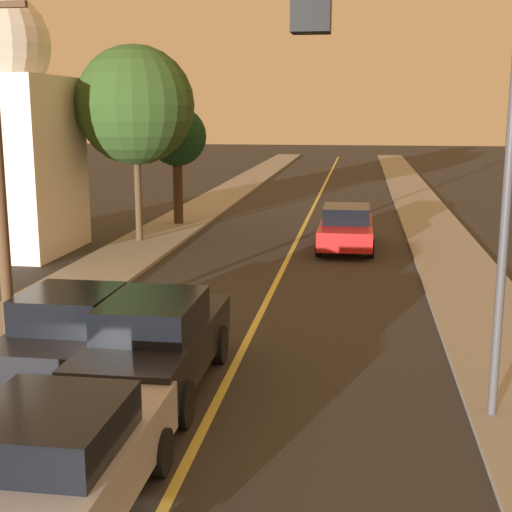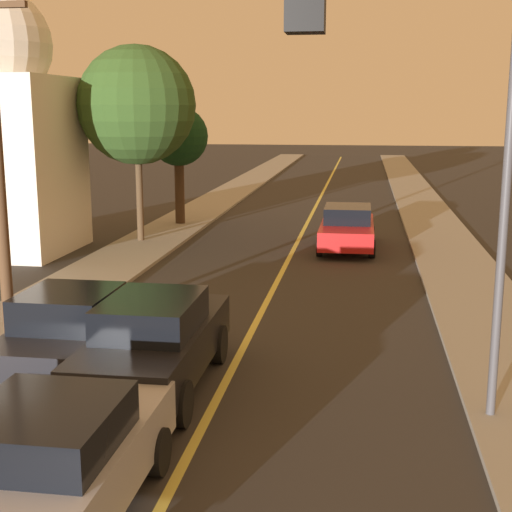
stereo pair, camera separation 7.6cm
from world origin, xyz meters
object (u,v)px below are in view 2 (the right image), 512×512
car_near_lane_second (155,342)px  streetlamp_right (480,118)px  car_outer_lane_second (73,329)px  car_far_oncoming (347,228)px  domed_building_left (2,130)px  tree_left_far (137,105)px  traffic_signal_mast (500,141)px  car_near_lane_front (52,462)px  tree_left_near (178,138)px

car_near_lane_second → streetlamp_right: (5.21, -0.49, 3.89)m
car_outer_lane_second → car_far_oncoming: size_ratio=0.85×
domed_building_left → streetlamp_right: bearing=-40.7°
tree_left_far → domed_building_left: bearing=-151.5°
car_outer_lane_second → domed_building_left: domed_building_left is taller
traffic_signal_mast → domed_building_left: 21.58m
traffic_signal_mast → car_near_lane_front: bearing=164.6°
tree_left_near → domed_building_left: bearing=-125.2°
car_outer_lane_second → streetlamp_right: (7.04, -1.19, 3.96)m
car_far_oncoming → car_near_lane_second: bearing=77.5°
traffic_signal_mast → streetlamp_right: bearing=83.3°
car_outer_lane_second → tree_left_near: bearing=97.8°
tree_left_near → tree_left_far: size_ratio=0.70×
tree_left_near → tree_left_far: bearing=-95.8°
car_near_lane_front → tree_left_far: tree_left_far is taller
traffic_signal_mast → tree_left_near: 25.00m
car_near_lane_second → car_far_oncoming: size_ratio=1.00×
streetlamp_right → tree_left_near: bearing=117.1°
domed_building_left → car_far_oncoming: bearing=10.9°
car_near_lane_second → tree_left_near: size_ratio=0.96×
car_near_lane_front → car_near_lane_second: (0.00, 4.26, 0.08)m
car_far_oncoming → traffic_signal_mast: 19.68m
streetlamp_right → tree_left_far: 17.23m
traffic_signal_mast → tree_left_far: size_ratio=0.95×
car_near_lane_second → tree_left_far: size_ratio=0.67×
streetlamp_right → tree_left_far: bearing=124.7°
car_near_lane_front → domed_building_left: (-8.68, 15.72, 3.42)m
tree_left_near → domed_building_left: size_ratio=0.55×
car_far_oncoming → tree_left_near: bearing=-29.9°
tree_left_near → tree_left_far: (-0.43, -4.18, 1.31)m
car_outer_lane_second → tree_left_near: tree_left_near is taller
car_outer_lane_second → streetlamp_right: 8.16m
traffic_signal_mast → car_outer_lane_second: bearing=136.0°
car_near_lane_front → car_far_oncoming: (3.03, 17.96, -0.03)m
car_outer_lane_second → car_far_oncoming: car_outer_lane_second is taller
car_outer_lane_second → car_far_oncoming: (4.85, 13.01, -0.04)m
traffic_signal_mast → tree_left_far: bearing=115.7°
car_outer_lane_second → tree_left_far: (-2.78, 12.97, 4.24)m
car_near_lane_second → tree_left_far: (-4.61, 13.67, 4.16)m
car_near_lane_front → tree_left_far: (-4.61, 17.93, 4.24)m
car_outer_lane_second → domed_building_left: size_ratio=0.45×
car_far_oncoming → domed_building_left: bearing=10.9°
car_near_lane_second → car_outer_lane_second: bearing=159.0°
car_near_lane_front → streetlamp_right: 7.56m
car_near_lane_second → domed_building_left: 14.76m
car_far_oncoming → car_outer_lane_second: bearing=69.5°
car_far_oncoming → streetlamp_right: 14.91m
car_near_lane_second → domed_building_left: bearing=127.2°
car_near_lane_second → domed_building_left: domed_building_left is taller
streetlamp_right → tree_left_near: (-9.39, 18.34, -1.04)m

